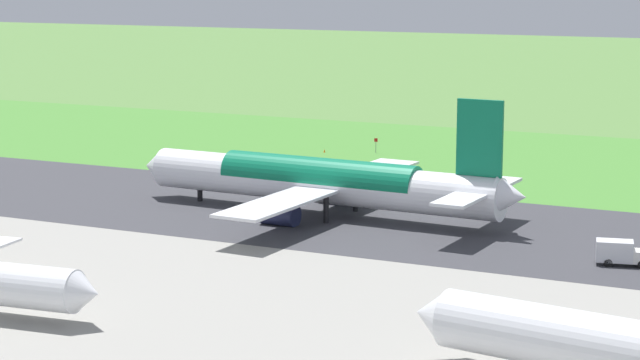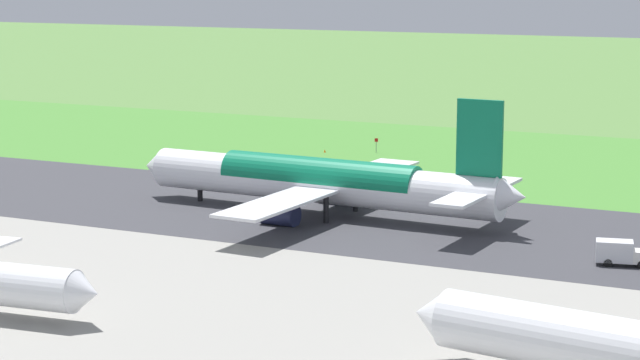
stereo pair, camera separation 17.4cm
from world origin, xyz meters
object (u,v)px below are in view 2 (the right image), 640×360
Objects in this scene: airliner_main at (323,181)px; no_stopping_sign at (376,144)px; traffic_cone_orange at (325,151)px; service_truck_fuel at (621,253)px.

airliner_main is 21.70× the size of no_stopping_sign.
no_stopping_sign is at bearing -156.52° from traffic_cone_orange.
no_stopping_sign is (52.61, -58.58, 0.08)m from service_truck_fuel.
service_truck_fuel is at bearing 137.69° from traffic_cone_orange.
no_stopping_sign is at bearing -74.68° from airliner_main.
airliner_main is 50.81m from traffic_cone_orange.
traffic_cone_orange is (21.47, -45.87, -4.08)m from airliner_main.
service_truck_fuel is at bearing 131.92° from no_stopping_sign.
airliner_main is 51.23m from no_stopping_sign.
no_stopping_sign is at bearing -48.08° from service_truck_fuel.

